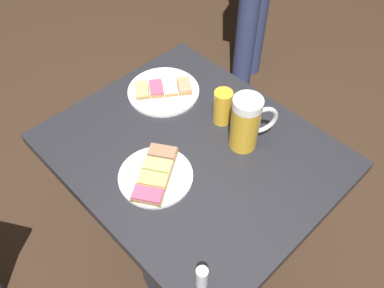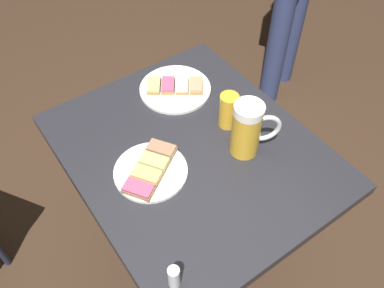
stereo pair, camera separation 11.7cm
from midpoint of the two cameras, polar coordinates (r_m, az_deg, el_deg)
The scene contains 7 objects.
ground_plane at distance 1.83m, azimuth 1.90°, elevation -16.14°, with size 6.00×6.00×0.00m, color #382619.
cafe_table at distance 1.32m, azimuth 2.55°, elevation -5.50°, with size 0.67×0.80×0.75m.
plate_near at distance 1.12m, azimuth -2.92°, elevation -3.90°, with size 0.21×0.21×0.03m.
plate_far at distance 1.35m, azimuth 0.08°, elevation 7.82°, with size 0.24×0.24×0.03m.
beer_mug at distance 1.13m, azimuth 10.87°, elevation 1.93°, with size 0.14×0.09×0.18m.
beer_glass_small at distance 1.22m, azimuth 7.92°, elevation 4.57°, with size 0.06×0.06×0.11m, color gold.
salt_shaker at distance 0.94m, azimuth 1.16°, elevation -18.52°, with size 0.03×0.03×0.07m, color silver.
Camera 2 is at (-0.44, -0.62, 1.66)m, focal length 37.76 mm.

